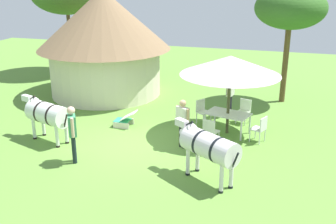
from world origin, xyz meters
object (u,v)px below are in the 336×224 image
thatched_hut (104,38)px  guest_beside_umbrella (183,119)px  patio_dining_table (228,115)px  patio_chair_near_lawn (202,110)px  zebra_by_umbrella (208,146)px  standing_watcher (72,129)px  zebra_nearest_camera (47,114)px  guest_behind_table (230,91)px  patio_chair_near_hut (210,130)px  patio_chair_west_end (244,110)px  striped_lounge_chair (125,120)px  shade_umbrella (230,65)px  patio_chair_east_end (260,128)px  acacia_tree_far_lawn (291,9)px

thatched_hut → guest_beside_umbrella: bearing=-45.1°
patio_dining_table → patio_chair_near_lawn: 1.29m
zebra_by_umbrella → standing_watcher: bearing=123.5°
standing_watcher → zebra_nearest_camera: 2.01m
thatched_hut → guest_behind_table: thatched_hut is taller
patio_chair_near_hut → thatched_hut: bearing=159.7°
thatched_hut → zebra_nearest_camera: bearing=-85.2°
patio_chair_west_end → striped_lounge_chair: patio_chair_west_end is taller
zebra_by_umbrella → patio_chair_near_hut: bearing=42.6°
thatched_hut → shade_umbrella: size_ratio=1.75×
zebra_nearest_camera → zebra_by_umbrella: 5.79m
guest_beside_umbrella → zebra_nearest_camera: (-4.45, -0.75, -0.00)m
thatched_hut → guest_behind_table: (5.96, -1.48, -1.55)m
patio_chair_near_hut → striped_lounge_chair: bearing=-175.6°
patio_dining_table → striped_lounge_chair: 3.77m
standing_watcher → striped_lounge_chair: 3.30m
shade_umbrella → patio_chair_west_end: (0.44, 1.20, -1.92)m
striped_lounge_chair → zebra_by_umbrella: 4.96m
thatched_hut → standing_watcher: thatched_hut is taller
shade_umbrella → zebra_nearest_camera: bearing=-157.0°
thatched_hut → patio_dining_table: size_ratio=3.56×
standing_watcher → patio_chair_east_end: bearing=88.5°
patio_chair_near_lawn → patio_dining_table: bearing=90.0°
guest_behind_table → acacia_tree_far_lawn: acacia_tree_far_lawn is taller
patio_chair_near_hut → zebra_nearest_camera: bearing=-149.6°
acacia_tree_far_lawn → guest_beside_umbrella: bearing=-116.4°
patio_dining_table → acacia_tree_far_lawn: size_ratio=0.34×
thatched_hut → patio_dining_table: 7.22m
patio_chair_near_hut → patio_chair_west_end: bearing=88.7°
zebra_nearest_camera → striped_lounge_chair: bearing=-25.4°
patio_dining_table → patio_chair_west_end: patio_chair_west_end is taller
patio_chair_west_end → guest_beside_umbrella: 3.33m
thatched_hut → standing_watcher: size_ratio=3.40×
thatched_hut → acacia_tree_far_lawn: 8.10m
guest_behind_table → striped_lounge_chair: 4.25m
shade_umbrella → striped_lounge_chair: bearing=-173.5°
thatched_hut → patio_chair_near_lawn: bearing=-26.8°
acacia_tree_far_lawn → zebra_nearest_camera: bearing=-137.7°
patio_dining_table → patio_chair_near_lawn: bearing=146.0°
guest_beside_umbrella → standing_watcher: size_ratio=0.92×
shade_umbrella → patio_chair_near_lawn: (-1.06, 0.71, -1.92)m
guest_behind_table → patio_chair_east_end: bearing=-140.3°
patio_chair_near_lawn → acacia_tree_far_lawn: 5.75m
patio_chair_near_lawn → guest_beside_umbrella: guest_beside_umbrella is taller
patio_chair_east_end → guest_beside_umbrella: (-2.39, -1.14, 0.45)m
guest_beside_umbrella → acacia_tree_far_lawn: size_ratio=0.33×
guest_beside_umbrella → standing_watcher: bearing=-113.6°
striped_lounge_chair → guest_behind_table: bearing=-58.8°
guest_beside_umbrella → guest_behind_table: bearing=105.3°
zebra_nearest_camera → acacia_tree_far_lawn: acacia_tree_far_lawn is taller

